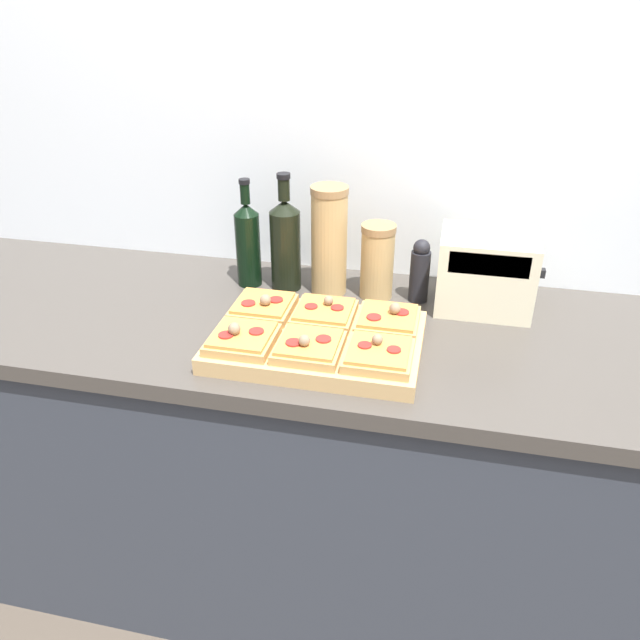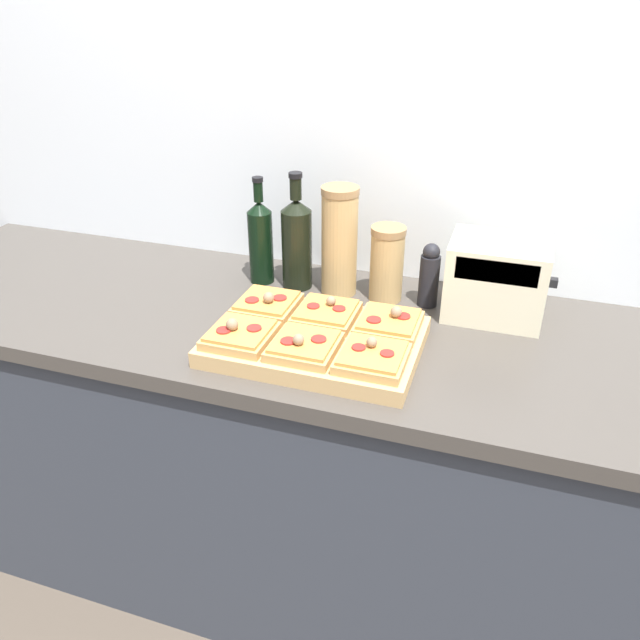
{
  "view_description": "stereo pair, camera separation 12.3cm",
  "coord_description": "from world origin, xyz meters",
  "px_view_note": "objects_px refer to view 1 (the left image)",
  "views": [
    {
      "loc": [
        0.21,
        -0.97,
        1.62
      ],
      "look_at": [
        -0.06,
        0.23,
        0.94
      ],
      "focal_mm": 35.0,
      "sensor_mm": 36.0,
      "label": 1
    },
    {
      "loc": [
        0.32,
        -0.94,
        1.62
      ],
      "look_at": [
        -0.06,
        0.23,
        0.94
      ],
      "focal_mm": 35.0,
      "sensor_mm": 36.0,
      "label": 2
    }
  ],
  "objects_px": {
    "cutting_board": "(317,341)",
    "wine_bottle": "(285,243)",
    "pepper_mill": "(420,271)",
    "toaster_oven": "(486,272)",
    "grain_jar_tall": "(329,241)",
    "olive_oil_bottle": "(248,243)",
    "grain_jar_short": "(377,261)"
  },
  "relations": [
    {
      "from": "grain_jar_tall",
      "to": "grain_jar_short",
      "type": "relative_size",
      "value": 1.45
    },
    {
      "from": "cutting_board",
      "to": "pepper_mill",
      "type": "height_order",
      "value": "pepper_mill"
    },
    {
      "from": "cutting_board",
      "to": "toaster_oven",
      "type": "xyz_separation_m",
      "value": [
        0.36,
        0.29,
        0.08
      ]
    },
    {
      "from": "cutting_board",
      "to": "grain_jar_short",
      "type": "height_order",
      "value": "grain_jar_short"
    },
    {
      "from": "olive_oil_bottle",
      "to": "grain_jar_tall",
      "type": "bearing_deg",
      "value": 0.0
    },
    {
      "from": "olive_oil_bottle",
      "to": "toaster_oven",
      "type": "distance_m",
      "value": 0.62
    },
    {
      "from": "wine_bottle",
      "to": "grain_jar_tall",
      "type": "xyz_separation_m",
      "value": [
        0.12,
        -0.0,
        0.02
      ]
    },
    {
      "from": "olive_oil_bottle",
      "to": "grain_jar_tall",
      "type": "height_order",
      "value": "olive_oil_bottle"
    },
    {
      "from": "olive_oil_bottle",
      "to": "toaster_oven",
      "type": "bearing_deg",
      "value": -0.08
    },
    {
      "from": "cutting_board",
      "to": "wine_bottle",
      "type": "height_order",
      "value": "wine_bottle"
    },
    {
      "from": "grain_jar_tall",
      "to": "pepper_mill",
      "type": "xyz_separation_m",
      "value": [
        0.24,
        0.0,
        -0.06
      ]
    },
    {
      "from": "wine_bottle",
      "to": "olive_oil_bottle",
      "type": "bearing_deg",
      "value": -180.0
    },
    {
      "from": "olive_oil_bottle",
      "to": "wine_bottle",
      "type": "bearing_deg",
      "value": 0.0
    },
    {
      "from": "grain_jar_short",
      "to": "pepper_mill",
      "type": "bearing_deg",
      "value": 0.0
    },
    {
      "from": "cutting_board",
      "to": "olive_oil_bottle",
      "type": "xyz_separation_m",
      "value": [
        -0.25,
        0.29,
        0.1
      ]
    },
    {
      "from": "olive_oil_bottle",
      "to": "toaster_oven",
      "type": "relative_size",
      "value": 1.14
    },
    {
      "from": "grain_jar_tall",
      "to": "pepper_mill",
      "type": "height_order",
      "value": "grain_jar_tall"
    },
    {
      "from": "grain_jar_tall",
      "to": "cutting_board",
      "type": "bearing_deg",
      "value": -83.29
    },
    {
      "from": "wine_bottle",
      "to": "grain_jar_tall",
      "type": "distance_m",
      "value": 0.12
    },
    {
      "from": "cutting_board",
      "to": "grain_jar_short",
      "type": "relative_size",
      "value": 2.35
    },
    {
      "from": "toaster_oven",
      "to": "wine_bottle",
      "type": "bearing_deg",
      "value": 179.91
    },
    {
      "from": "pepper_mill",
      "to": "wine_bottle",
      "type": "bearing_deg",
      "value": 180.0
    },
    {
      "from": "cutting_board",
      "to": "wine_bottle",
      "type": "xyz_separation_m",
      "value": [
        -0.15,
        0.29,
        0.11
      ]
    },
    {
      "from": "olive_oil_bottle",
      "to": "grain_jar_short",
      "type": "distance_m",
      "value": 0.35
    },
    {
      "from": "toaster_oven",
      "to": "grain_jar_tall",
      "type": "bearing_deg",
      "value": 179.88
    },
    {
      "from": "cutting_board",
      "to": "toaster_oven",
      "type": "relative_size",
      "value": 1.82
    },
    {
      "from": "cutting_board",
      "to": "toaster_oven",
      "type": "height_order",
      "value": "toaster_oven"
    },
    {
      "from": "cutting_board",
      "to": "olive_oil_bottle",
      "type": "relative_size",
      "value": 1.59
    },
    {
      "from": "wine_bottle",
      "to": "cutting_board",
      "type": "bearing_deg",
      "value": -62.77
    },
    {
      "from": "pepper_mill",
      "to": "toaster_oven",
      "type": "distance_m",
      "value": 0.16
    },
    {
      "from": "cutting_board",
      "to": "wine_bottle",
      "type": "distance_m",
      "value": 0.35
    },
    {
      "from": "cutting_board",
      "to": "grain_jar_tall",
      "type": "bearing_deg",
      "value": 96.71
    }
  ]
}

